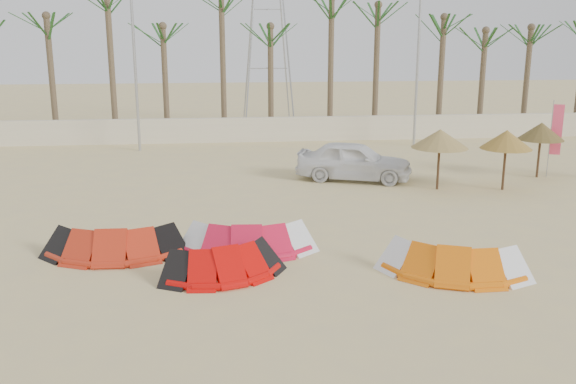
{
  "coord_description": "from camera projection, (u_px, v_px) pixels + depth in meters",
  "views": [
    {
      "loc": [
        -1.84,
        -12.05,
        5.98
      ],
      "look_at": [
        0.0,
        6.0,
        1.3
      ],
      "focal_mm": 40.0,
      "sensor_mm": 36.0,
      "label": 1
    }
  ],
  "objects": [
    {
      "name": "ground",
      "position": [
        317.0,
        325.0,
        13.28
      ],
      "size": [
        120.0,
        120.0,
        0.0
      ],
      "primitive_type": "plane",
      "color": "#D4BE78",
      "rests_on": "ground"
    },
    {
      "name": "boundary_wall",
      "position": [
        258.0,
        130.0,
        34.31
      ],
      "size": [
        60.0,
        0.3,
        1.3
      ],
      "primitive_type": "cube",
      "color": "beige",
      "rests_on": "ground"
    },
    {
      "name": "palm_line",
      "position": [
        267.0,
        18.0,
        34.37
      ],
      "size": [
        52.0,
        4.0,
        7.7
      ],
      "color": "brown",
      "rests_on": "ground"
    },
    {
      "name": "lamp_b",
      "position": [
        134.0,
        31.0,
        30.52
      ],
      "size": [
        1.25,
        0.14,
        11.0
      ],
      "color": "#A5A8AD",
      "rests_on": "ground"
    },
    {
      "name": "lamp_c",
      "position": [
        420.0,
        31.0,
        31.89
      ],
      "size": [
        1.25,
        0.14,
        11.0
      ],
      "color": "#A5A8AD",
      "rests_on": "ground"
    },
    {
      "name": "pylon",
      "position": [
        268.0,
        125.0,
        40.35
      ],
      "size": [
        3.0,
        3.0,
        14.0
      ],
      "primitive_type": null,
      "color": "#A5A8AD",
      "rests_on": "ground"
    },
    {
      "name": "kite_red_left",
      "position": [
        116.0,
        238.0,
        17.43
      ],
      "size": [
        3.72,
        1.6,
        0.9
      ],
      "color": "#B72711",
      "rests_on": "ground"
    },
    {
      "name": "kite_red_mid",
      "position": [
        224.0,
        258.0,
        15.94
      ],
      "size": [
        3.38,
        2.27,
        0.9
      ],
      "color": "#C90705",
      "rests_on": "ground"
    },
    {
      "name": "kite_red_right",
      "position": [
        247.0,
        234.0,
        17.76
      ],
      "size": [
        3.69,
        1.73,
        0.9
      ],
      "color": "red",
      "rests_on": "ground"
    },
    {
      "name": "kite_orange",
      "position": [
        449.0,
        255.0,
        16.09
      ],
      "size": [
        3.93,
        2.58,
        0.9
      ],
      "color": "orange",
      "rests_on": "ground"
    },
    {
      "name": "parasol_left",
      "position": [
        440.0,
        139.0,
        23.87
      ],
      "size": [
        2.13,
        2.13,
        2.3
      ],
      "color": "#4C331E",
      "rests_on": "ground"
    },
    {
      "name": "parasol_mid",
      "position": [
        507.0,
        140.0,
        23.8
      ],
      "size": [
        1.92,
        1.92,
        2.28
      ],
      "color": "#4C331E",
      "rests_on": "ground"
    },
    {
      "name": "parasol_right",
      "position": [
        541.0,
        131.0,
        25.83
      ],
      "size": [
        1.84,
        1.84,
        2.26
      ],
      "color": "#4C331E",
      "rests_on": "ground"
    },
    {
      "name": "flag_pink",
      "position": [
        555.0,
        132.0,
        26.0
      ],
      "size": [
        0.44,
        0.17,
        3.14
      ],
      "color": "#A5A8AD",
      "rests_on": "ground"
    },
    {
      "name": "car",
      "position": [
        354.0,
        161.0,
        25.68
      ],
      "size": [
        4.92,
        3.22,
        1.56
      ],
      "primitive_type": "imported",
      "rotation": [
        0.0,
        0.0,
        1.24
      ],
      "color": "white",
      "rests_on": "ground"
    }
  ]
}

